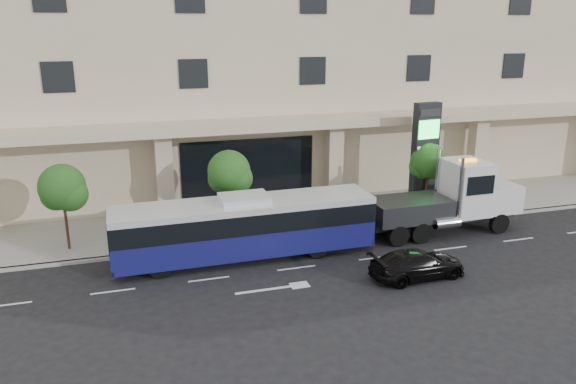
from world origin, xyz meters
name	(u,v)px	position (x,y,z in m)	size (l,w,h in m)	color
ground	(287,256)	(0.00, 0.00, 0.00)	(120.00, 120.00, 0.00)	black
sidewalk	(261,221)	(0.00, 5.00, 0.07)	(120.00, 6.00, 0.15)	gray
curb	(276,239)	(0.00, 2.00, 0.07)	(120.00, 0.30, 0.15)	gray
convention_center	(221,34)	(0.00, 15.42, 9.97)	(60.00, 17.60, 20.00)	#C7B695
tree_left	(63,190)	(-9.97, 3.59, 3.11)	(2.27, 2.20, 4.22)	#422B19
tree_mid	(230,175)	(-1.97, 3.59, 3.26)	(2.28, 2.20, 4.38)	#422B19
tree_right	(428,163)	(9.53, 3.59, 3.04)	(2.10, 2.00, 4.04)	#422B19
city_bus	(245,226)	(-1.94, 0.37, 1.58)	(12.25, 2.69, 3.10)	black
tow_truck	(451,200)	(9.22, 0.63, 1.77)	(9.41, 2.47, 4.29)	#2D3033
black_sedan	(417,264)	(4.75, -3.95, 0.62)	(1.75, 4.30, 1.25)	black
signage_pylon	(425,157)	(9.45, 3.93, 3.34)	(1.62, 0.76, 6.29)	black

